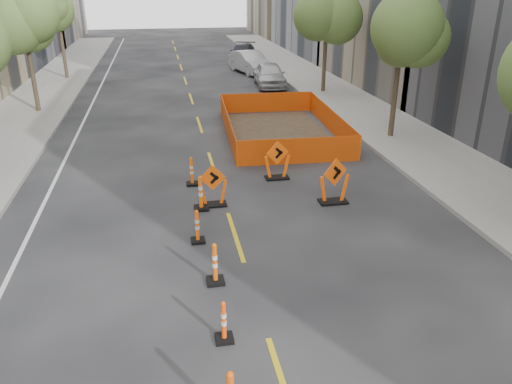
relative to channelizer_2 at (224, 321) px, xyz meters
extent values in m
plane|color=black|center=(0.88, 0.37, -0.46)|extent=(140.00, 140.00, 0.00)
cube|color=gray|center=(9.88, 12.37, -0.39)|extent=(4.00, 90.00, 0.15)
cylinder|color=#382B1E|center=(-7.52, 20.37, 1.11)|extent=(0.24, 0.24, 3.15)
sphere|color=#51662C|center=(-7.52, 20.37, 4.09)|extent=(2.80, 2.80, 2.80)
cylinder|color=#382B1E|center=(-7.52, 30.37, 1.11)|extent=(0.24, 0.24, 3.15)
sphere|color=#51662C|center=(-7.52, 30.37, 4.09)|extent=(2.80, 2.80, 2.80)
cylinder|color=#382B1E|center=(9.28, 12.37, 1.11)|extent=(0.24, 0.24, 3.15)
sphere|color=#51662C|center=(9.28, 12.37, 4.09)|extent=(2.80, 2.80, 2.80)
cylinder|color=#382B1E|center=(9.28, 22.37, 1.11)|extent=(0.24, 0.24, 3.15)
sphere|color=#51662C|center=(9.28, 22.37, 4.09)|extent=(2.80, 2.80, 2.80)
imported|color=#B8B9BB|center=(6.40, 25.17, 0.32)|extent=(2.24, 4.77, 1.58)
imported|color=#ADAEB3|center=(6.03, 30.58, 0.36)|extent=(2.88, 5.26, 1.64)
imported|color=black|center=(6.40, 36.27, 0.29)|extent=(3.39, 5.55, 1.50)
camera|label=1|loc=(-0.89, -8.09, 6.28)|focal=35.00mm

